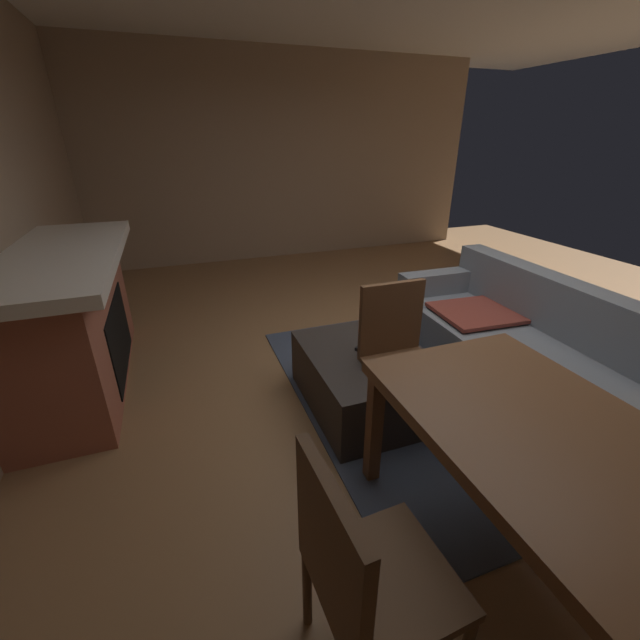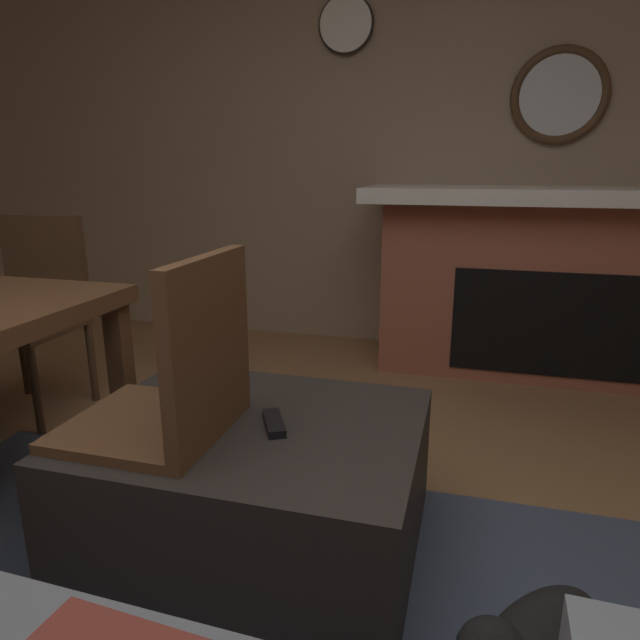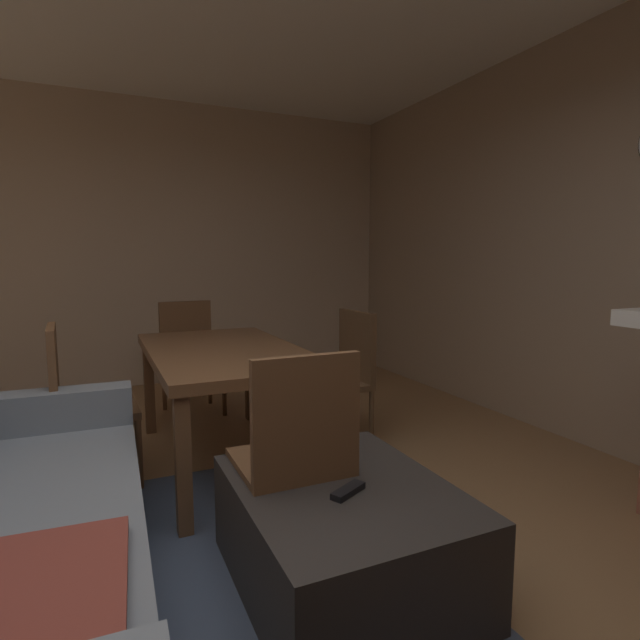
{
  "view_description": "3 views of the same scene",
  "coord_description": "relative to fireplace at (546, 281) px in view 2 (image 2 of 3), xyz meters",
  "views": [
    {
      "loc": [
        2.28,
        -1.68,
        1.76
      ],
      "look_at": [
        0.59,
        -1.06,
        0.93
      ],
      "focal_mm": 22.49,
      "sensor_mm": 36.0,
      "label": 1
    },
    {
      "loc": [
        -0.44,
        0.84,
        1.15
      ],
      "look_at": [
        0.06,
        -0.96,
        0.64
      ],
      "focal_mm": 31.36,
      "sensor_mm": 36.0,
      "label": 2
    },
    {
      "loc": [
        -1.48,
        0.27,
        1.29
      ],
      "look_at": [
        0.21,
        -0.49,
        1.06
      ],
      "focal_mm": 28.07,
      "sensor_mm": 36.0,
      "label": 3
    }
  ],
  "objects": [
    {
      "name": "wall_clock",
      "position": [
        1.24,
        -0.29,
        1.45
      ],
      "size": [
        0.34,
        0.03,
        0.34
      ],
      "color": "silver"
    },
    {
      "name": "dining_chair_south",
      "position": [
        2.41,
        1.19,
        -0.0
      ],
      "size": [
        0.46,
        0.46,
        0.93
      ],
      "color": "#513823",
      "rests_on": "ground"
    },
    {
      "name": "ottoman_coffee_table",
      "position": [
        1.0,
        1.91,
        -0.32
      ],
      "size": [
        0.99,
        0.79,
        0.42
      ],
      "primitive_type": "cube",
      "color": "#2D2826",
      "rests_on": "ground"
    },
    {
      "name": "tv_remote",
      "position": [
        0.93,
        1.93,
        -0.1
      ],
      "size": [
        0.12,
        0.17,
        0.02
      ],
      "primitive_type": "cube",
      "rotation": [
        0.0,
        0.0,
        0.48
      ],
      "color": "black",
      "rests_on": "ottoman_coffee_table"
    },
    {
      "name": "wall_back_fireplace_side",
      "position": [
        0.84,
        -0.38,
        0.9
      ],
      "size": [
        8.24,
        0.12,
        2.86
      ],
      "primitive_type": "cube",
      "color": "#9E846B",
      "rests_on": "ground"
    },
    {
      "name": "dining_chair_west",
      "position": [
        1.18,
        2.03,
        -0.0
      ],
      "size": [
        0.44,
        0.44,
        0.93
      ],
      "color": "brown",
      "rests_on": "ground"
    },
    {
      "name": "fireplace",
      "position": [
        0.0,
        0.0,
        0.0
      ],
      "size": [
        2.03,
        0.76,
        1.04
      ],
      "color": "#9E5642",
      "rests_on": "ground"
    },
    {
      "name": "round_wall_mirror",
      "position": [
        0.0,
        -0.29,
        1.01
      ],
      "size": [
        0.53,
        0.05,
        0.53
      ],
      "color": "#4C331E"
    }
  ]
}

